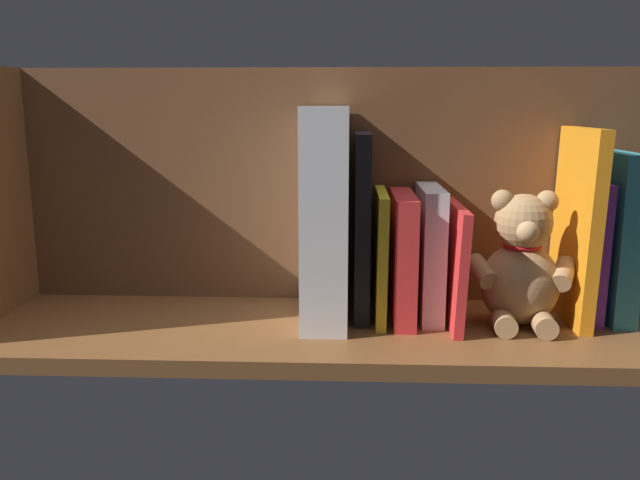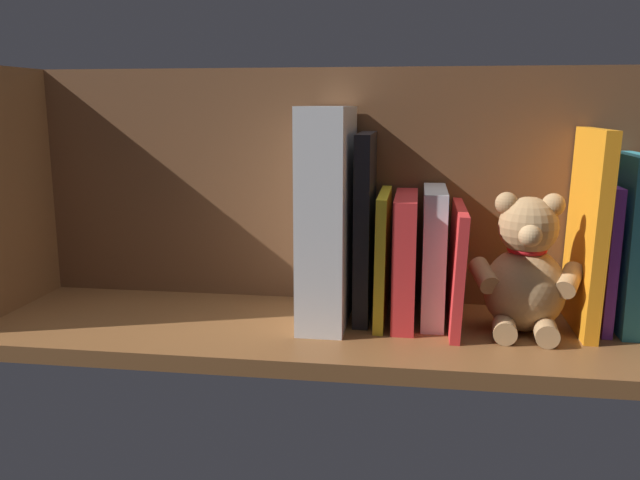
{
  "view_description": "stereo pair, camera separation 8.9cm",
  "coord_description": "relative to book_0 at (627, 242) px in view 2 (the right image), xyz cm",
  "views": [
    {
      "loc": [
        -3.96,
        87.58,
        29.43
      ],
      "look_at": [
        0.0,
        0.0,
        11.63
      ],
      "focal_mm": 37.33,
      "sensor_mm": 36.0,
      "label": 1
    },
    {
      "loc": [
        -12.85,
        86.72,
        29.43
      ],
      "look_at": [
        0.0,
        0.0,
        11.63
      ],
      "focal_mm": 37.33,
      "sensor_mm": 36.0,
      "label": 2
    }
  ],
  "objects": [
    {
      "name": "book_5",
      "position": [
        29.2,
        1.22,
        -2.86
      ],
      "size": [
        3.0,
        15.93,
        17.53
      ],
      "primitive_type": "cube",
      "color": "red",
      "rests_on": "ground_plane"
    },
    {
      "name": "book_4",
      "position": [
        25.31,
        0.32,
        -2.46
      ],
      "size": [
        3.04,
        14.13,
        18.33
      ],
      "primitive_type": "cube",
      "color": "silver",
      "rests_on": "ground_plane"
    },
    {
      "name": "book_3",
      "position": [
        22.28,
        2.22,
        -3.51
      ],
      "size": [
        1.91,
        17.93,
        16.26
      ],
      "primitive_type": "cube",
      "rotation": [
        0.0,
        -0.04,
        0.0
      ],
      "color": "red",
      "rests_on": "ground_plane"
    },
    {
      "name": "shelf_back_panel",
      "position": [
        40.55,
        -7.89,
        5.8
      ],
      "size": [
        96.48,
        1.5,
        34.85
      ],
      "primitive_type": "cube",
      "color": "brown",
      "rests_on": "ground_plane"
    },
    {
      "name": "book_0",
      "position": [
        0.0,
        0.0,
        0.0
      ],
      "size": [
        3.13,
        13.49,
        23.24
      ],
      "primitive_type": "cube",
      "color": "teal",
      "rests_on": "ground_plane"
    },
    {
      "name": "shelf_side_divider",
      "position": [
        86.78,
        4.63,
        5.8
      ],
      "size": [
        2.4,
        23.54,
        34.85
      ],
      "primitive_type": "cube",
      "color": "brown",
      "rests_on": "ground_plane"
    },
    {
      "name": "dictionary_thick_white",
      "position": [
        39.84,
        2.35,
        3.04
      ],
      "size": [
        6.18,
        17.98,
        29.31
      ],
      "primitive_type": "cube",
      "color": "silver",
      "rests_on": "ground_plane"
    },
    {
      "name": "book_6",
      "position": [
        32.25,
        1.11,
        -2.72
      ],
      "size": [
        1.55,
        15.71,
        17.81
      ],
      "primitive_type": "cube",
      "rotation": [
        0.0,
        -0.01,
        0.0
      ],
      "color": "yellow",
      "rests_on": "ground_plane"
    },
    {
      "name": "book_2",
      "position": [
        5.51,
        1.09,
        1.64
      ],
      "size": [
        2.43,
        15.67,
        26.56
      ],
      "primitive_type": "cube",
      "rotation": [
        0.0,
        -0.02,
        0.0
      ],
      "color": "orange",
      "rests_on": "ground_plane"
    },
    {
      "name": "book_7",
      "position": [
        34.84,
        0.13,
        1.26
      ],
      "size": [
        2.09,
        13.74,
        25.77
      ],
      "primitive_type": "cube",
      "color": "black",
      "rests_on": "ground_plane"
    },
    {
      "name": "ground_plane",
      "position": [
        40.55,
        4.63,
        -12.72
      ],
      "size": [
        96.48,
        29.54,
        2.2
      ],
      "primitive_type": "cube",
      "color": "brown"
    },
    {
      "name": "book_1",
      "position": [
        3.09,
        -0.3,
        -1.96
      ],
      "size": [
        1.5,
        12.88,
        19.33
      ],
      "primitive_type": "cube",
      "rotation": [
        0.0,
        -0.01,
        0.0
      ],
      "color": "purple",
      "rests_on": "ground_plane"
    },
    {
      "name": "teddy_bear",
      "position": [
        13.42,
        4.02,
        -3.5
      ],
      "size": [
        14.94,
        12.29,
        18.45
      ],
      "rotation": [
        0.0,
        0.0,
        -0.08
      ],
      "color": "tan",
      "rests_on": "ground_plane"
    }
  ]
}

